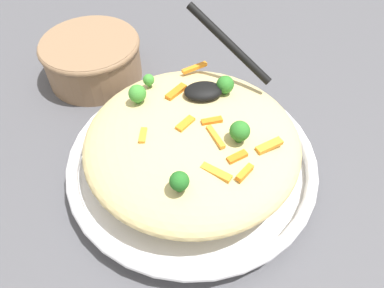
{
  "coord_description": "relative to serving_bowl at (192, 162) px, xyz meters",
  "views": [
    {
      "loc": [
        -0.05,
        -0.33,
        0.45
      ],
      "look_at": [
        0.0,
        0.0,
        0.06
      ],
      "focal_mm": 33.72,
      "sensor_mm": 36.0,
      "label": 1
    }
  ],
  "objects": [
    {
      "name": "ground_plane",
      "position": [
        0.0,
        0.0,
        -0.02
      ],
      "size": [
        2.4,
        2.4,
        0.0
      ],
      "primitive_type": "plane",
      "color": "#4C4C51"
    },
    {
      "name": "serving_bowl",
      "position": [
        0.0,
        0.0,
        0.0
      ],
      "size": [
        0.37,
        0.37,
        0.04
      ],
      "color": "silver",
      "rests_on": "ground_plane"
    },
    {
      "name": "pasta_mound",
      "position": [
        0.0,
        0.0,
        0.05
      ],
      "size": [
        0.31,
        0.31,
        0.07
      ],
      "primitive_type": "ellipsoid",
      "color": "#D1BA7A",
      "rests_on": "serving_bowl"
    },
    {
      "name": "carrot_piece_0",
      "position": [
        0.05,
        -0.06,
        0.08
      ],
      "size": [
        0.03,
        0.02,
        0.01
      ],
      "primitive_type": "cube",
      "rotation": [
        0.0,
        0.0,
        0.4
      ],
      "color": "orange",
      "rests_on": "pasta_mound"
    },
    {
      "name": "carrot_piece_1",
      "position": [
        -0.01,
        0.07,
        0.08
      ],
      "size": [
        0.03,
        0.03,
        0.01
      ],
      "primitive_type": "cube",
      "rotation": [
        0.0,
        0.0,
        3.89
      ],
      "color": "orange",
      "rests_on": "pasta_mound"
    },
    {
      "name": "carrot_piece_2",
      "position": [
        -0.07,
        -0.01,
        0.08
      ],
      "size": [
        0.01,
        0.03,
        0.01
      ],
      "primitive_type": "cube",
      "rotation": [
        0.0,
        0.0,
        4.52
      ],
      "color": "orange",
      "rests_on": "pasta_mound"
    },
    {
      "name": "carrot_piece_3",
      "position": [
        -0.01,
        0.0,
        0.08
      ],
      "size": [
        0.03,
        0.03,
        0.01
      ],
      "primitive_type": "cube",
      "rotation": [
        0.0,
        0.0,
        3.88
      ],
      "color": "orange",
      "rests_on": "pasta_mound"
    },
    {
      "name": "carrot_piece_4",
      "position": [
        0.03,
        -0.03,
        0.08
      ],
      "size": [
        0.02,
        0.04,
        0.01
      ],
      "primitive_type": "cube",
      "rotation": [
        0.0,
        0.0,
        1.88
      ],
      "color": "orange",
      "rests_on": "pasta_mound"
    },
    {
      "name": "carrot_piece_5",
      "position": [
        0.02,
        -0.08,
        0.08
      ],
      "size": [
        0.04,
        0.03,
        0.01
      ],
      "primitive_type": "cube",
      "rotation": [
        0.0,
        0.0,
        2.44
      ],
      "color": "orange",
      "rests_on": "pasta_mound"
    },
    {
      "name": "carrot_piece_6",
      "position": [
        0.05,
        -0.09,
        0.08
      ],
      "size": [
        0.03,
        0.02,
        0.01
      ],
      "primitive_type": "cube",
      "rotation": [
        0.0,
        0.0,
        0.71
      ],
      "color": "orange",
      "rests_on": "pasta_mound"
    },
    {
      "name": "carrot_piece_7",
      "position": [
        0.03,
        0.0,
        0.08
      ],
      "size": [
        0.03,
        0.01,
        0.01
      ],
      "primitive_type": "cube",
      "rotation": [
        0.0,
        0.0,
        3.25
      ],
      "color": "orange",
      "rests_on": "pasta_mound"
    },
    {
      "name": "carrot_piece_8",
      "position": [
        0.09,
        -0.05,
        0.08
      ],
      "size": [
        0.04,
        0.02,
        0.01
      ],
      "primitive_type": "cube",
      "rotation": [
        0.0,
        0.0,
        3.51
      ],
      "color": "orange",
      "rests_on": "pasta_mound"
    },
    {
      "name": "carrot_piece_9",
      "position": [
        0.02,
        0.13,
        0.08
      ],
      "size": [
        0.04,
        0.02,
        0.01
      ],
      "primitive_type": "cube",
      "rotation": [
        0.0,
        0.0,
        3.54
      ],
      "color": "orange",
      "rests_on": "pasta_mound"
    },
    {
      "name": "broccoli_floret_0",
      "position": [
        -0.03,
        -0.1,
        0.09
      ],
      "size": [
        0.02,
        0.02,
        0.03
      ],
      "color": "#205B1C",
      "rests_on": "pasta_mound"
    },
    {
      "name": "broccoli_floret_1",
      "position": [
        -0.07,
        0.06,
        0.09
      ],
      "size": [
        0.03,
        0.03,
        0.03
      ],
      "color": "#377928",
      "rests_on": "pasta_mound"
    },
    {
      "name": "broccoli_floret_2",
      "position": [
        -0.05,
        0.1,
        0.09
      ],
      "size": [
        0.02,
        0.02,
        0.02
      ],
      "color": "#377928",
      "rests_on": "pasta_mound"
    },
    {
      "name": "broccoli_floret_3",
      "position": [
        0.06,
        0.06,
        0.09
      ],
      "size": [
        0.03,
        0.03,
        0.03
      ],
      "color": "#296820",
      "rests_on": "pasta_mound"
    },
    {
      "name": "broccoli_floret_4",
      "position": [
        0.06,
        -0.04,
        0.1
      ],
      "size": [
        0.03,
        0.03,
        0.03
      ],
      "color": "#296820",
      "rests_on": "pasta_mound"
    },
    {
      "name": "serving_spoon",
      "position": [
        0.04,
        0.08,
        0.1
      ],
      "size": [
        0.13,
        0.13,
        0.09
      ],
      "color": "black",
      "rests_on": "pasta_mound"
    },
    {
      "name": "companion_bowl",
      "position": [
        -0.15,
        0.26,
        0.02
      ],
      "size": [
        0.19,
        0.19,
        0.08
      ],
      "color": "#8C6B4C",
      "rests_on": "ground_plane"
    }
  ]
}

